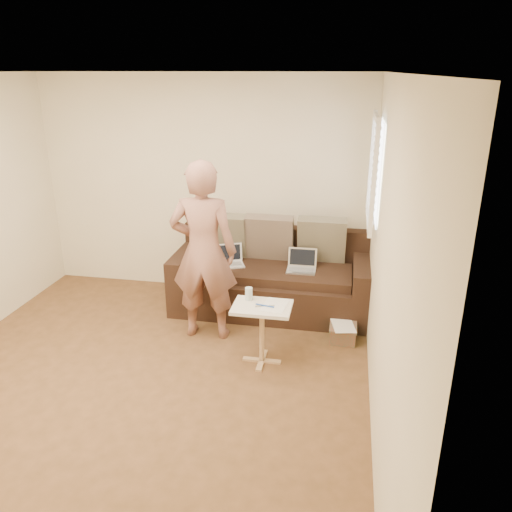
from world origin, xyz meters
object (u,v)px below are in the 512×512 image
(drinking_glass, at_px, (249,294))
(striped_box, at_px, (343,333))
(sofa, at_px, (271,274))
(laptop_white, at_px, (230,266))
(laptop_silver, at_px, (301,271))
(person, at_px, (204,252))
(side_table, at_px, (262,334))

(drinking_glass, height_order, striped_box, drinking_glass)
(sofa, distance_m, drinking_glass, 1.07)
(laptop_white, height_order, striped_box, laptop_white)
(laptop_silver, distance_m, person, 1.20)
(laptop_silver, relative_size, striped_box, 1.15)
(person, bearing_deg, striped_box, -178.84)
(laptop_silver, xyz_separation_m, side_table, (-0.25, -1.07, -0.22))
(side_table, relative_size, striped_box, 2.14)
(laptop_silver, distance_m, side_table, 1.13)
(person, distance_m, drinking_glass, 0.67)
(laptop_white, relative_size, striped_box, 1.13)
(sofa, bearing_deg, side_table, -85.02)
(laptop_white, distance_m, drinking_glass, 1.08)
(laptop_white, bearing_deg, side_table, -85.39)
(side_table, bearing_deg, person, 147.53)
(person, distance_m, side_table, 1.01)
(sofa, distance_m, person, 1.05)
(laptop_silver, height_order, laptop_white, laptop_white)
(person, height_order, drinking_glass, person)
(sofa, bearing_deg, laptop_white, -172.77)
(sofa, distance_m, striped_box, 1.10)
(side_table, bearing_deg, sofa, 94.98)
(laptop_silver, xyz_separation_m, drinking_glass, (-0.40, -0.97, 0.13))
(laptop_silver, xyz_separation_m, laptop_white, (-0.82, 0.02, 0.00))
(drinking_glass, relative_size, striped_box, 0.43)
(drinking_glass, bearing_deg, laptop_white, 112.97)
(drinking_glass, bearing_deg, striped_box, 25.95)
(sofa, xyz_separation_m, laptop_silver, (0.35, -0.07, 0.10))
(side_table, distance_m, drinking_glass, 0.40)
(sofa, relative_size, laptop_silver, 6.89)
(person, height_order, side_table, person)
(person, relative_size, side_table, 3.12)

